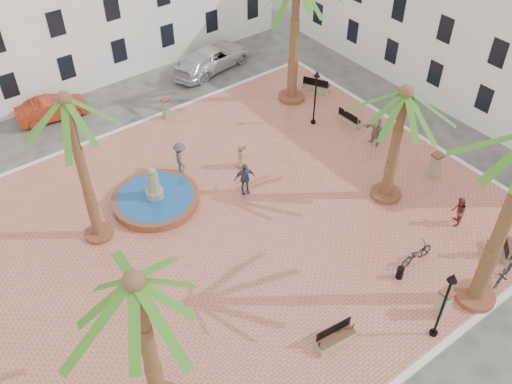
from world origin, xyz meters
The scene contains 32 objects.
ground centered at (0.00, 0.00, 0.00)m, with size 120.00×120.00×0.00m, color #56544F.
plaza centered at (0.00, 0.00, 0.07)m, with size 26.00×22.00×0.15m, color #CD7158.
kerb_n centered at (0.00, 11.00, 0.08)m, with size 26.30×0.30×0.16m, color silver.
kerb_s centered at (0.00, -11.00, 0.08)m, with size 26.30×0.30×0.16m, color silver.
kerb_e centered at (13.00, 0.00, 0.08)m, with size 0.30×22.30×0.16m, color silver.
building_north centered at (0.00, 19.99, 4.77)m, with size 30.40×7.40×9.50m.
building_east centered at (19.99, 2.00, 4.52)m, with size 7.40×26.40×9.00m.
fountain centered at (-2.74, 3.83, 0.47)m, with size 4.59×4.59×2.37m.
palm_nw centered at (-6.18, 3.44, 7.25)m, with size 4.64×4.64×8.24m.
palm_sw centered at (-8.24, -6.22, 6.54)m, with size 5.42×5.42×7.64m.
palm_e centered at (7.39, -3.08, 5.75)m, with size 5.25×5.25×6.78m.
bench_s centered at (-1.08, -8.22, 0.42)m, with size 1.86×0.75×0.95m.
bench_se centered at (8.94, -9.49, 0.39)m, with size 1.52×1.43×0.85m.
bench_e centered at (10.55, 2.98, 0.40)m, with size 0.57×1.68×0.88m.
bench_ne centered at (11.49, 7.17, 0.43)m, with size 1.40×1.88×0.97m.
lamppost_s centered at (2.53, -10.40, 2.77)m, with size 0.42×0.42×3.87m.
lamppost_e centered at (8.77, 4.36, 2.62)m, with size 0.40×0.40×3.65m.
bollard_se centered at (3.56, -9.92, 0.93)m, with size 0.56×0.56×1.51m.
bollard_n centered at (1.78, 10.40, 0.84)m, with size 0.52×0.52×1.34m.
bollard_e centered at (10.66, -3.54, 0.92)m, with size 0.57×0.57×1.49m.
litter_bin centered at (3.68, -7.42, 0.48)m, with size 0.34×0.34×0.65m, color black.
cyclist_a centered at (8.06, -9.01, 1.01)m, with size 0.62×0.41×1.71m, color #2C3143.
bicycle_a centered at (5.04, -7.19, 0.65)m, with size 0.66×1.90×1.00m, color black.
cyclist_b centered at (8.59, -6.72, 0.99)m, with size 0.82×0.64×1.68m, color maroon.
bicycle_b centered at (7.30, -10.40, 0.69)m, with size 0.50×1.78×1.07m, color black.
pedestrian_fountain_a centered at (2.64, 3.53, 0.95)m, with size 0.79×0.51×1.61m, color #A08360.
pedestrian_fountain_b centered at (1.50, 1.66, 1.12)m, with size 1.14×0.47×1.95m, color #364461.
pedestrian_north centered at (-0.28, 5.26, 1.10)m, with size 1.23×0.71×1.90m, color #414246.
pedestrian_east centered at (10.24, 0.56, 1.06)m, with size 1.68×0.54×1.81m, color gray.
car_red centered at (-3.90, 14.86, 0.72)m, with size 1.51×4.34×1.43m, color #AF2F17.
car_silver centered at (6.87, 14.04, 0.74)m, with size 2.08×5.12×1.49m, color silver.
car_white centered at (8.05, 14.23, 0.75)m, with size 2.50×5.42×1.51m, color silver.
Camera 1 is at (-11.88, -17.06, 20.59)m, focal length 40.00 mm.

